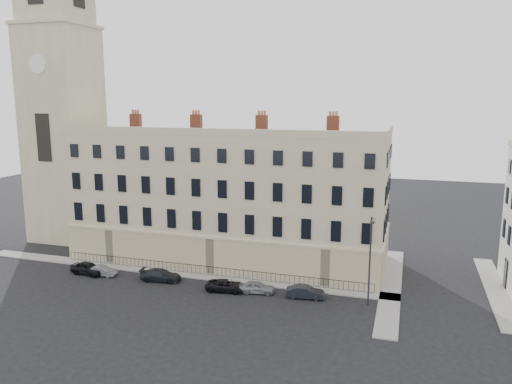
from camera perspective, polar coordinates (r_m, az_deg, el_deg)
ground at (r=48.18m, az=-1.22°, el=-12.38°), size 160.00×160.00×0.00m
terrace at (r=58.72m, az=-3.08°, el=-0.51°), size 36.22×12.22×17.00m
church_tower at (r=71.30m, az=-21.29°, el=9.80°), size 8.00×8.13×44.00m
pavement_terrace at (r=56.09m, az=-9.43°, el=-9.06°), size 48.00×2.00×0.12m
pavement_east_return at (r=53.46m, az=15.19°, el=-10.31°), size 2.00×24.00×0.12m
pavement_adjacent at (r=56.04m, az=25.70°, el=-10.04°), size 2.00×20.00×0.12m
railings at (r=54.67m, az=-5.45°, el=-8.95°), size 35.00×0.04×0.96m
car_a at (r=57.77m, az=-18.64°, el=-8.25°), size 4.18×2.06×1.37m
car_b at (r=56.93m, az=-17.21°, el=-8.61°), size 3.34×1.45×1.07m
car_c at (r=53.88m, az=-10.84°, el=-9.32°), size 4.48×2.26×1.25m
car_d at (r=50.43m, az=-3.44°, el=-10.63°), size 4.26×2.35×1.13m
car_e at (r=49.85m, az=0.11°, el=-10.83°), size 3.69×1.97×1.19m
car_f at (r=48.91m, az=5.66°, el=-11.31°), size 3.81×1.71×1.21m
streetlamp at (r=46.74m, az=12.91°, el=-7.30°), size 0.49×1.81×8.42m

